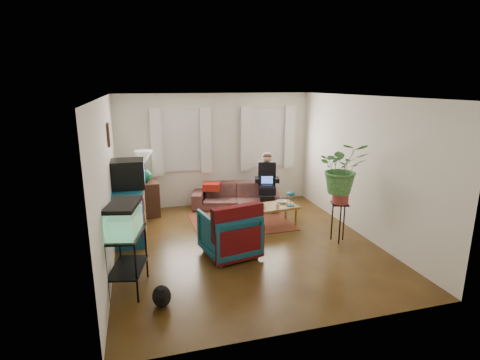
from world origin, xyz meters
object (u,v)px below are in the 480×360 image
object	(u,v)px
side_table	(146,199)
aquarium_stand	(128,262)
dresser	(129,214)
coffee_table	(271,216)
plant_stand	(339,222)
sofa	(236,192)
armchair	(229,231)

from	to	relation	value
side_table	aquarium_stand	bearing A→B (deg)	-96.51
dresser	coffee_table	world-z (taller)	dresser
dresser	aquarium_stand	size ratio (longest dim) A/B	1.27
dresser	plant_stand	size ratio (longest dim) A/B	1.46
coffee_table	plant_stand	bearing A→B (deg)	-55.33
dresser	coffee_table	bearing A→B (deg)	-0.04
coffee_table	side_table	bearing A→B (deg)	145.63
coffee_table	plant_stand	size ratio (longest dim) A/B	1.40
sofa	aquarium_stand	size ratio (longest dim) A/B	2.33
sofa	side_table	xyz separation A→B (m)	(-2.01, 0.01, -0.01)
armchair	plant_stand	size ratio (longest dim) A/B	1.17
sofa	coffee_table	bearing A→B (deg)	-56.00
aquarium_stand	plant_stand	size ratio (longest dim) A/B	1.16
sofa	coffee_table	world-z (taller)	sofa
aquarium_stand	armchair	bearing A→B (deg)	36.01
side_table	coffee_table	xyz separation A→B (m)	(2.41, -1.30, -0.17)
aquarium_stand	plant_stand	world-z (taller)	aquarium_stand
dresser	aquarium_stand	xyz separation A→B (m)	(-0.01, -1.84, -0.06)
sofa	plant_stand	bearing A→B (deg)	-44.01
aquarium_stand	plant_stand	xyz separation A→B (m)	(3.66, 0.71, -0.06)
side_table	coffee_table	world-z (taller)	side_table
aquarium_stand	coffee_table	distance (m)	3.28
side_table	sofa	bearing A→B (deg)	-0.27
sofa	dresser	world-z (taller)	dresser
aquarium_stand	plant_stand	distance (m)	3.73
side_table	plant_stand	distance (m)	4.07
dresser	armchair	xyz separation A→B (m)	(1.61, -1.15, -0.05)
dresser	aquarium_stand	world-z (taller)	dresser
dresser	armchair	distance (m)	1.97
sofa	dresser	bearing A→B (deg)	-135.73
side_table	aquarium_stand	xyz separation A→B (m)	(-0.35, -3.07, 0.04)
plant_stand	aquarium_stand	bearing A→B (deg)	-169.02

